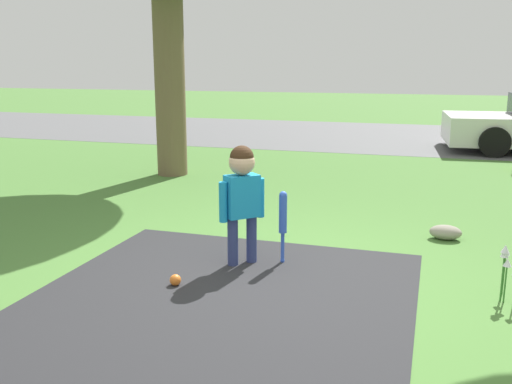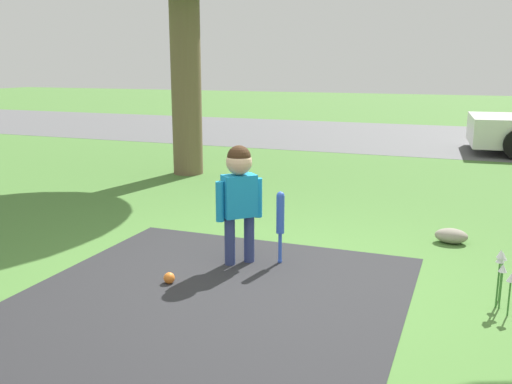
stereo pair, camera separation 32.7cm
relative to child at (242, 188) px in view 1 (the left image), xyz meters
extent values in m
plane|color=#477533|center=(0.40, -0.32, -0.68)|extent=(60.00, 60.00, 0.00)
cube|color=#59595B|center=(0.40, 9.55, -0.68)|extent=(40.00, 6.00, 0.01)
cylinder|color=navy|center=(-0.06, -0.06, -0.47)|extent=(0.09, 0.09, 0.43)
cylinder|color=navy|center=(0.06, 0.06, -0.47)|extent=(0.09, 0.09, 0.43)
cube|color=#198CC6|center=(0.00, 0.00, -0.07)|extent=(0.31, 0.31, 0.37)
cylinder|color=#198CC6|center=(-0.13, -0.13, -0.10)|extent=(0.07, 0.07, 0.35)
cylinder|color=#198CC6|center=(0.13, 0.13, -0.10)|extent=(0.07, 0.07, 0.35)
sphere|color=#D8AD8C|center=(0.00, 0.00, 0.23)|extent=(0.22, 0.22, 0.22)
sphere|color=#382314|center=(0.00, 0.00, 0.27)|extent=(0.21, 0.21, 0.21)
sphere|color=blue|center=(0.33, 0.13, -0.66)|extent=(0.04, 0.04, 0.04)
cylinder|color=blue|center=(0.33, 0.13, -0.54)|extent=(0.03, 0.03, 0.28)
cylinder|color=blue|center=(0.33, 0.13, -0.23)|extent=(0.07, 0.07, 0.34)
sphere|color=blue|center=(0.33, 0.13, -0.07)|extent=(0.07, 0.07, 0.07)
sphere|color=orange|center=(-0.34, -0.64, -0.63)|extent=(0.09, 0.09, 0.09)
cylinder|color=black|center=(2.62, 6.92, -0.39)|extent=(0.58, 0.23, 0.57)
cylinder|color=black|center=(2.46, 8.83, -0.39)|extent=(0.58, 0.23, 0.57)
cylinder|color=brown|center=(-2.39, 3.59, 0.99)|extent=(0.47, 0.47, 3.34)
cylinder|color=#38702D|center=(2.09, -0.19, -0.51)|extent=(0.01, 0.01, 0.34)
cone|color=silver|center=(2.09, -0.19, -0.31)|extent=(0.06, 0.06, 0.06)
cylinder|color=#38702D|center=(2.11, -0.21, -0.54)|extent=(0.01, 0.01, 0.28)
cone|color=silver|center=(2.11, -0.21, -0.37)|extent=(0.06, 0.06, 0.06)
cylinder|color=#38702D|center=(2.11, -0.06, -0.52)|extent=(0.01, 0.01, 0.32)
cone|color=silver|center=(2.11, -0.06, -0.33)|extent=(0.06, 0.06, 0.06)
cylinder|color=#38702D|center=(2.09, -0.20, -0.49)|extent=(0.01, 0.01, 0.38)
cone|color=silver|center=(2.09, -0.20, -0.27)|extent=(0.06, 0.06, 0.06)
ellipsoid|color=gray|center=(1.71, 1.28, -0.61)|extent=(0.31, 0.22, 0.14)
camera|label=1|loc=(1.54, -4.50, 1.04)|focal=40.00mm
camera|label=2|loc=(1.85, -4.39, 1.04)|focal=40.00mm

